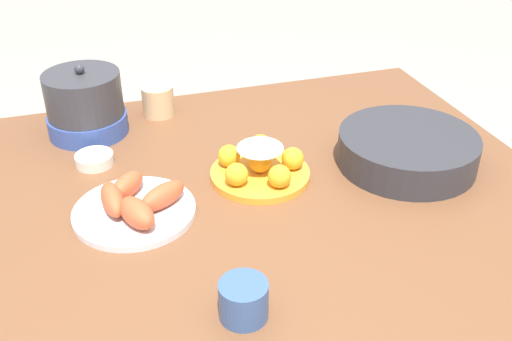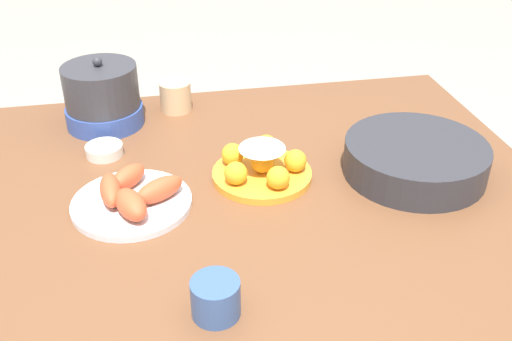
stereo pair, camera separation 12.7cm
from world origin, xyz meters
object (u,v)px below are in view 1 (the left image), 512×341
at_px(cake_plate, 260,166).
at_px(seafood_platter, 135,205).
at_px(serving_bowl, 408,148).
at_px(warming_pot, 85,104).
at_px(cup_near, 244,300).
at_px(sauce_bowl, 94,159).
at_px(dining_table, 252,227).
at_px(cup_far, 158,101).

height_order(cake_plate, seafood_platter, cake_plate).
distance_m(serving_bowl, warming_pot, 0.78).
xyz_separation_m(serving_bowl, seafood_platter, (-0.62, -0.01, -0.02)).
bearing_deg(cup_near, seafood_platter, 111.10).
bearing_deg(cup_near, sauce_bowl, 108.72).
height_order(dining_table, serving_bowl, serving_bowl).
bearing_deg(serving_bowl, cup_near, -144.80).
bearing_deg(sauce_bowl, warming_pot, 90.18).
height_order(sauce_bowl, warming_pot, warming_pot).
xyz_separation_m(seafood_platter, cup_near, (0.13, -0.33, 0.01)).
xyz_separation_m(seafood_platter, cup_far, (0.12, 0.44, 0.02)).
height_order(cake_plate, cup_near, cake_plate).
distance_m(seafood_platter, cup_near, 0.35).
bearing_deg(dining_table, sauce_bowl, 142.64).
xyz_separation_m(cake_plate, sauce_bowl, (-0.34, 0.17, -0.02)).
bearing_deg(dining_table, serving_bowl, 2.89).
bearing_deg(cup_far, serving_bowl, -40.84).
xyz_separation_m(cup_near, cup_far, (-0.01, 0.77, 0.01)).
relative_size(cake_plate, seafood_platter, 0.89).
height_order(cake_plate, serving_bowl, cake_plate).
distance_m(dining_table, cake_plate, 0.13).
distance_m(dining_table, sauce_bowl, 0.39).
bearing_deg(serving_bowl, cake_plate, 172.30).
distance_m(cake_plate, seafood_platter, 0.29).
xyz_separation_m(serving_bowl, warming_pot, (-0.68, 0.38, 0.04)).
relative_size(cake_plate, sauce_bowl, 2.54).
bearing_deg(cake_plate, dining_table, -121.02).
bearing_deg(cup_far, dining_table, -74.97).
distance_m(dining_table, warming_pot, 0.52).
relative_size(sauce_bowl, warming_pot, 0.44).
xyz_separation_m(serving_bowl, cup_near, (-0.49, -0.34, -0.01)).
distance_m(cake_plate, warming_pot, 0.48).
bearing_deg(sauce_bowl, dining_table, -37.36).
relative_size(cup_near, warming_pot, 0.41).
bearing_deg(dining_table, cup_near, -109.38).
xyz_separation_m(cup_far, warming_pot, (-0.18, -0.05, 0.04)).
distance_m(sauce_bowl, cup_near, 0.59).
xyz_separation_m(dining_table, cake_plate, (0.04, 0.06, 0.11)).
distance_m(cup_near, warming_pot, 0.75).
height_order(serving_bowl, warming_pot, warming_pot).
relative_size(cup_near, cup_far, 0.96).
bearing_deg(cup_near, dining_table, 70.62).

